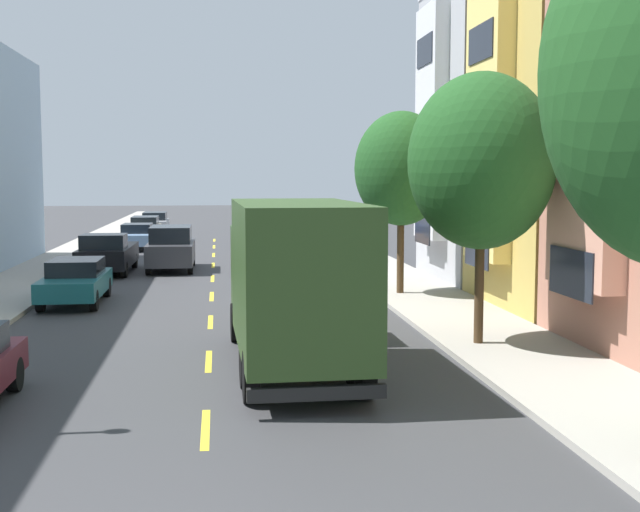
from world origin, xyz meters
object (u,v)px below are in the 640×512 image
parked_wagon_champagne (145,227)px  parked_pickup_navy (285,229)px  street_tree_second (482,161)px  parked_pickup_black (107,254)px  parked_wagon_silver (155,222)px  parked_sedan_sky (137,236)px  street_tree_third (401,169)px  parked_hatchback_orange (299,241)px  delivery_box_truck (293,277)px  moving_charcoal_sedan (171,248)px  parked_sedan_teal (76,281)px

parked_wagon_champagne → parked_pickup_navy: 9.40m
street_tree_second → parked_pickup_black: bearing=122.8°
parked_wagon_silver → parked_sedan_sky: bearing=-90.0°
parked_sedan_sky → parked_pickup_navy: (8.61, 3.48, 0.08)m
street_tree_second → street_tree_third: bearing=90.0°
parked_wagon_silver → parked_pickup_black: (-0.14, -24.96, 0.02)m
street_tree_second → parked_sedan_sky: street_tree_second is taller
parked_hatchback_orange → parked_pickup_navy: bearing=90.4°
street_tree_third → parked_wagon_silver: size_ratio=1.30×
parked_wagon_silver → parked_pickup_navy: parked_pickup_navy is taller
street_tree_third → parked_hatchback_orange: bearing=97.7°
parked_sedan_sky → parked_pickup_black: bearing=-90.7°
parked_sedan_sky → parked_wagon_champagne: (-0.14, 6.90, 0.05)m
street_tree_third → parked_pickup_black: street_tree_third is taller
street_tree_second → delivery_box_truck: bearing=-160.0°
street_tree_third → parked_pickup_navy: size_ratio=1.15×
parked_hatchback_orange → moving_charcoal_sedan: 8.49m
street_tree_third → parked_sedan_sky: bearing=118.4°
parked_hatchback_orange → moving_charcoal_sedan: moving_charcoal_sedan is taller
parked_sedan_teal → parked_wagon_champagne: size_ratio=0.95×
delivery_box_truck → parked_wagon_silver: size_ratio=1.66×
delivery_box_truck → street_tree_third: bearing=65.8°
delivery_box_truck → parked_wagon_silver: 43.84m
delivery_box_truck → parked_wagon_champagne: delivery_box_truck is taller
street_tree_third → parked_pickup_navy: street_tree_third is taller
moving_charcoal_sedan → street_tree_second: bearing=-65.1°
street_tree_third → parked_wagon_silver: bearing=107.8°
delivery_box_truck → street_tree_second: bearing=20.0°
delivery_box_truck → parked_wagon_champagne: bearing=99.6°
parked_sedan_sky → moving_charcoal_sedan: bearing=-76.9°
parked_sedan_teal → parked_hatchback_orange: size_ratio=1.12×
moving_charcoal_sedan → parked_pickup_navy: bearing=66.6°
parked_wagon_silver → parked_sedan_teal: (-0.07, -33.37, -0.05)m
street_tree_third → parked_wagon_champagne: street_tree_third is taller
parked_pickup_black → street_tree_third: bearing=-37.1°
moving_charcoal_sedan → parked_wagon_champagne: bearing=98.5°
parked_hatchback_orange → parked_pickup_navy: (-0.05, 8.34, 0.07)m
street_tree_third → parked_hatchback_orange: (-2.02, 14.91, -3.60)m
delivery_box_truck → parked_hatchback_orange: (2.58, 25.15, -1.25)m
parked_hatchback_orange → moving_charcoal_sedan: bearing=-136.8°
parked_sedan_teal → parked_hatchback_orange: 17.46m
parked_wagon_silver → parked_pickup_navy: size_ratio=0.88×
parked_pickup_black → street_tree_second: bearing=-57.2°
parked_wagon_silver → parked_wagon_champagne: bearing=-91.3°
street_tree_third → moving_charcoal_sedan: bearing=132.0°
parked_pickup_navy → street_tree_third: bearing=-84.9°
parked_pickup_black → parked_pickup_navy: size_ratio=0.99×
parked_sedan_teal → moving_charcoal_sedan: bearing=74.7°
delivery_box_truck → parked_wagon_champagne: (-6.23, 36.90, -1.20)m
street_tree_third → parked_hatchback_orange: 15.47m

